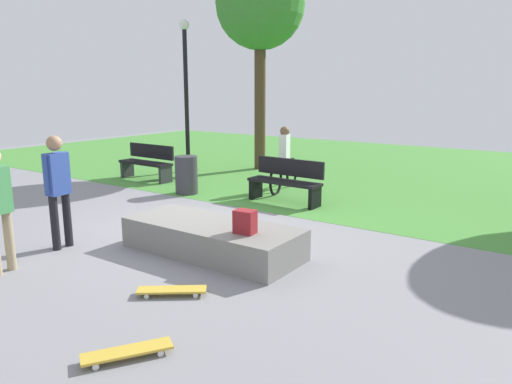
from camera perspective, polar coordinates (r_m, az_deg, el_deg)
ground_plane at (r=8.23m, az=-6.77°, el=-4.53°), size 28.00×28.00×0.00m
grass_lawn at (r=14.86m, az=13.64°, el=2.82°), size 26.60×12.35×0.01m
concrete_ledge at (r=7.06m, az=-5.21°, el=-5.47°), size 2.66×1.08×0.45m
backpack_on_ledge at (r=6.46m, az=-1.31°, el=-3.55°), size 0.30×0.23×0.32m
skater_watching at (r=7.65m, az=-22.46°, el=0.94°), size 0.22×0.43×1.69m
skateboard_by_ledge at (r=5.80m, az=-9.95°, el=-11.38°), size 0.76×0.64×0.08m
skateboard_spare at (r=4.68m, az=-15.01°, el=-17.81°), size 0.60×0.78×0.08m
park_bench_center_lawn at (r=12.84m, az=-12.76°, el=3.56°), size 1.61×0.50×0.91m
park_bench_far_right at (r=10.03m, az=3.59°, el=1.43°), size 1.61×0.52×0.91m
tree_tall_oak at (r=14.29m, az=0.50°, el=21.16°), size 2.50×2.50×5.88m
lamp_post at (r=13.78m, az=-8.32°, el=12.88°), size 0.28×0.28×4.16m
trash_bin at (r=10.98m, az=-8.25°, el=2.01°), size 0.51×0.51×0.86m
cyclist_on_bicycle at (r=11.26m, az=3.38°, el=3.42°), size 0.42×1.80×1.52m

